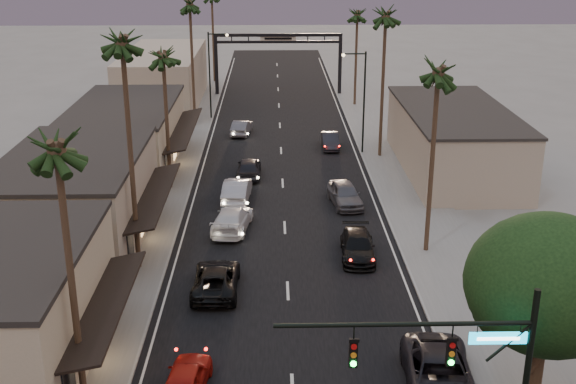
{
  "coord_description": "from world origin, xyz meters",
  "views": [
    {
      "loc": [
        -0.79,
        -16.25,
        18.44
      ],
      "look_at": [
        0.22,
        28.04,
        2.5
      ],
      "focal_mm": 45.0,
      "sensor_mm": 36.0,
      "label": 1
    }
  ],
  "objects_px": {
    "palm_lb": "(121,36)",
    "curbside_near": "(440,376)",
    "oncoming_red": "(186,380)",
    "curbside_black": "(358,246)",
    "oncoming_silver": "(237,190)",
    "traffic_signal": "(471,364)",
    "arch": "(278,48)",
    "palm_ld": "(189,0)",
    "palm_la": "(55,139)",
    "palm_lc": "(163,51)",
    "streetlight_right": "(361,94)",
    "streetlight_left": "(212,68)",
    "oncoming_pickup": "(216,279)",
    "corner_tree": "(550,290)",
    "palm_rb": "(386,11)",
    "palm_rc": "(357,11)",
    "palm_ra": "(439,65)"
  },
  "relations": [
    {
      "from": "oncoming_silver",
      "to": "oncoming_red",
      "type": "bearing_deg",
      "value": 91.22
    },
    {
      "from": "corner_tree",
      "to": "palm_la",
      "type": "bearing_deg",
      "value": 175.1
    },
    {
      "from": "traffic_signal",
      "to": "palm_ld",
      "type": "relative_size",
      "value": 0.6
    },
    {
      "from": "palm_lb",
      "to": "curbside_near",
      "type": "bearing_deg",
      "value": -40.07
    },
    {
      "from": "oncoming_red",
      "to": "oncoming_silver",
      "type": "bearing_deg",
      "value": -86.64
    },
    {
      "from": "oncoming_pickup",
      "to": "oncoming_silver",
      "type": "distance_m",
      "value": 14.1
    },
    {
      "from": "arch",
      "to": "oncoming_silver",
      "type": "xyz_separation_m",
      "value": [
        -3.38,
        -36.82,
        -4.7
      ]
    },
    {
      "from": "oncoming_silver",
      "to": "palm_la",
      "type": "bearing_deg",
      "value": 81.79
    },
    {
      "from": "oncoming_pickup",
      "to": "corner_tree",
      "type": "bearing_deg",
      "value": 139.71
    },
    {
      "from": "palm_la",
      "to": "palm_lc",
      "type": "distance_m",
      "value": 27.02
    },
    {
      "from": "streetlight_left",
      "to": "oncoming_pickup",
      "type": "relative_size",
      "value": 1.72
    },
    {
      "from": "streetlight_left",
      "to": "curbside_black",
      "type": "height_order",
      "value": "streetlight_left"
    },
    {
      "from": "arch",
      "to": "corner_tree",
      "type": "bearing_deg",
      "value": -81.38
    },
    {
      "from": "oncoming_red",
      "to": "oncoming_pickup",
      "type": "xyz_separation_m",
      "value": [
        0.61,
        9.37,
        -0.0
      ]
    },
    {
      "from": "palm_lb",
      "to": "palm_ld",
      "type": "relative_size",
      "value": 1.07
    },
    {
      "from": "streetlight_right",
      "to": "arch",
      "type": "bearing_deg",
      "value": 105.47
    },
    {
      "from": "palm_ra",
      "to": "palm_lb",
      "type": "bearing_deg",
      "value": -173.37
    },
    {
      "from": "traffic_signal",
      "to": "palm_rc",
      "type": "xyz_separation_m",
      "value": [
        2.91,
        60.0,
        5.39
      ]
    },
    {
      "from": "palm_ld",
      "to": "oncoming_red",
      "type": "distance_m",
      "value": 46.94
    },
    {
      "from": "streetlight_left",
      "to": "curbside_near",
      "type": "height_order",
      "value": "streetlight_left"
    },
    {
      "from": "streetlight_left",
      "to": "oncoming_silver",
      "type": "bearing_deg",
      "value": -81.89
    },
    {
      "from": "palm_lb",
      "to": "oncoming_silver",
      "type": "xyz_separation_m",
      "value": [
        5.22,
        11.18,
        -12.55
      ]
    },
    {
      "from": "oncoming_silver",
      "to": "arch",
      "type": "bearing_deg",
      "value": -91.29
    },
    {
      "from": "oncoming_red",
      "to": "curbside_black",
      "type": "relative_size",
      "value": 0.88
    },
    {
      "from": "palm_lb",
      "to": "palm_lc",
      "type": "bearing_deg",
      "value": 90.0
    },
    {
      "from": "curbside_black",
      "to": "oncoming_silver",
      "type": "bearing_deg",
      "value": 130.68
    },
    {
      "from": "arch",
      "to": "streetlight_right",
      "type": "xyz_separation_m",
      "value": [
        6.92,
        -25.0,
        -0.2
      ]
    },
    {
      "from": "traffic_signal",
      "to": "corner_tree",
      "type": "xyz_separation_m",
      "value": [
        3.79,
        3.45,
        0.9
      ]
    },
    {
      "from": "curbside_near",
      "to": "curbside_black",
      "type": "relative_size",
      "value": 1.27
    },
    {
      "from": "palm_lb",
      "to": "oncoming_pickup",
      "type": "height_order",
      "value": "palm_lb"
    },
    {
      "from": "streetlight_left",
      "to": "oncoming_silver",
      "type": "relative_size",
      "value": 1.78
    },
    {
      "from": "traffic_signal",
      "to": "arch",
      "type": "bearing_deg",
      "value": 94.93
    },
    {
      "from": "palm_la",
      "to": "palm_ld",
      "type": "distance_m",
      "value": 46.01
    },
    {
      "from": "palm_ra",
      "to": "corner_tree",
      "type": "bearing_deg",
      "value": -86.97
    },
    {
      "from": "streetlight_left",
      "to": "oncoming_pickup",
      "type": "bearing_deg",
      "value": -85.56
    },
    {
      "from": "palm_lc",
      "to": "palm_rb",
      "type": "bearing_deg",
      "value": 24.94
    },
    {
      "from": "palm_la",
      "to": "palm_lc",
      "type": "bearing_deg",
      "value": 90.0
    },
    {
      "from": "palm_lc",
      "to": "palm_rb",
      "type": "height_order",
      "value": "palm_rb"
    },
    {
      "from": "palm_lb",
      "to": "palm_ra",
      "type": "distance_m",
      "value": 17.42
    },
    {
      "from": "palm_lc",
      "to": "oncoming_red",
      "type": "bearing_deg",
      "value": -81.15
    },
    {
      "from": "palm_rc",
      "to": "oncoming_pickup",
      "type": "relative_size",
      "value": 2.33
    },
    {
      "from": "palm_ld",
      "to": "streetlight_left",
      "type": "bearing_deg",
      "value": 60.75
    },
    {
      "from": "palm_la",
      "to": "curbside_black",
      "type": "bearing_deg",
      "value": 47.9
    },
    {
      "from": "streetlight_right",
      "to": "streetlight_left",
      "type": "xyz_separation_m",
      "value": [
        -13.84,
        13.0,
        0.0
      ]
    },
    {
      "from": "palm_ra",
      "to": "palm_la",
      "type": "bearing_deg",
      "value": -138.91
    },
    {
      "from": "oncoming_pickup",
      "to": "palm_lb",
      "type": "bearing_deg",
      "value": -31.07
    },
    {
      "from": "palm_lc",
      "to": "palm_ld",
      "type": "xyz_separation_m",
      "value": [
        0.0,
        19.0,
        1.95
      ]
    },
    {
      "from": "arch",
      "to": "curbside_near",
      "type": "xyz_separation_m",
      "value": [
        6.2,
        -60.45,
        -4.67
      ]
    },
    {
      "from": "traffic_signal",
      "to": "palm_rc",
      "type": "relative_size",
      "value": 0.7
    },
    {
      "from": "palm_lc",
      "to": "curbside_black",
      "type": "height_order",
      "value": "palm_lc"
    }
  ]
}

